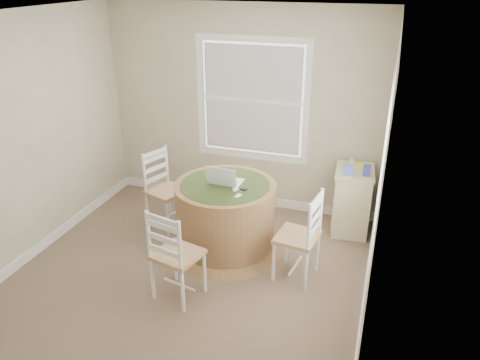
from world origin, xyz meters
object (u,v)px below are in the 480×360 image
(corner_chest, at_px, (352,200))
(chair_near, at_px, (177,254))
(round_table, at_px, (225,214))
(chair_left, at_px, (167,191))
(laptop, at_px, (225,180))
(chair_right, at_px, (297,236))

(corner_chest, bearing_deg, chair_near, -132.95)
(round_table, height_order, chair_left, chair_left)
(chair_left, bearing_deg, round_table, -88.08)
(round_table, relative_size, laptop, 3.56)
(laptop, bearing_deg, round_table, 114.05)
(round_table, bearing_deg, chair_near, -80.89)
(round_table, xyz_separation_m, chair_left, (-0.86, 0.27, 0.04))
(laptop, xyz_separation_m, corner_chest, (1.32, 0.83, -0.44))
(chair_near, relative_size, laptop, 2.59)
(chair_left, distance_m, laptop, 0.95)
(chair_left, xyz_separation_m, chair_right, (1.73, -0.55, 0.00))
(chair_right, distance_m, corner_chest, 1.23)
(chair_right, distance_m, laptop, 1.01)
(laptop, height_order, corner_chest, laptop)
(chair_near, xyz_separation_m, laptop, (0.13, 0.98, 0.36))
(round_table, xyz_separation_m, chair_right, (0.87, -0.28, 0.04))
(laptop, bearing_deg, chair_right, 163.42)
(chair_left, height_order, corner_chest, chair_left)
(laptop, distance_m, corner_chest, 1.62)
(round_table, height_order, laptop, laptop)
(chair_left, distance_m, corner_chest, 2.25)
(chair_right, height_order, laptop, laptop)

